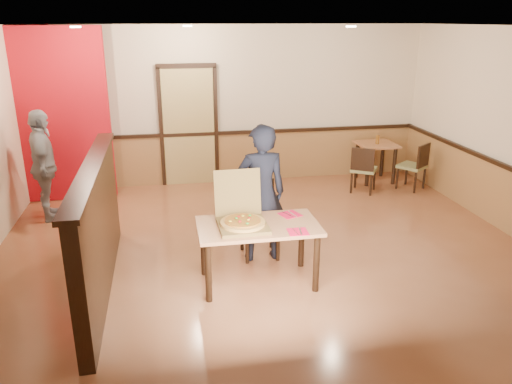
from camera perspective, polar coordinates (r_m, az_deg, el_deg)
floor at (r=6.25m, az=2.01°, el=-8.26°), size 7.00×7.00×0.00m
ceiling at (r=5.55m, az=2.35°, el=18.35°), size 7.00×7.00×0.00m
wall_back at (r=9.12m, az=-2.70°, el=9.81°), size 7.00×0.00×7.00m
wainscot_back at (r=9.29m, az=-2.58°, el=3.99°), size 7.00×0.04×0.90m
chair_rail_back at (r=9.16m, az=-2.61°, el=6.80°), size 7.00×0.06×0.06m
back_door at (r=9.07m, az=-7.68°, el=7.36°), size 0.90×0.06×2.10m
booth_partition at (r=5.69m, az=-17.58°, el=-3.90°), size 0.20×3.10×1.44m
red_accent_panel at (r=8.70m, az=-21.68°, el=8.05°), size 1.60×0.20×2.78m
spot_a at (r=7.29m, az=-19.94°, el=17.32°), size 0.14×0.14×0.02m
spot_b at (r=7.92m, az=-7.85°, el=18.29°), size 0.14×0.14×0.02m
spot_c at (r=7.40m, az=10.81°, el=18.09°), size 0.14×0.14×0.02m
main_table at (r=5.58m, az=0.25°, el=-4.75°), size 1.35×0.77×0.72m
diner_chair at (r=6.33m, az=0.29°, el=-2.66°), size 0.48×0.48×0.96m
side_chair_left at (r=8.80m, az=12.17°, el=2.72°), size 0.56×0.56×0.82m
side_chair_right at (r=9.21m, az=17.76°, el=3.01°), size 0.58×0.58×0.84m
side_table at (r=9.50m, az=13.55°, el=4.43°), size 0.68×0.68×0.72m
diner at (r=6.08m, az=0.57°, el=-0.20°), size 0.65×0.45×1.72m
passerby at (r=7.95m, az=-23.06°, el=2.72°), size 0.59×1.04×1.67m
pizza_box at (r=5.49m, az=-1.63°, el=-3.15°), size 0.55×0.64×0.56m
pizza at (r=5.44m, az=-1.52°, el=-3.53°), size 0.60×0.60×0.03m
napkin_near at (r=5.37m, az=4.81°, el=-4.55°), size 0.22×0.22×0.01m
napkin_far at (r=5.82m, az=3.91°, el=-2.58°), size 0.28×0.28×0.01m
condiment at (r=9.39m, az=13.72°, el=5.86°), size 0.07×0.07×0.16m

